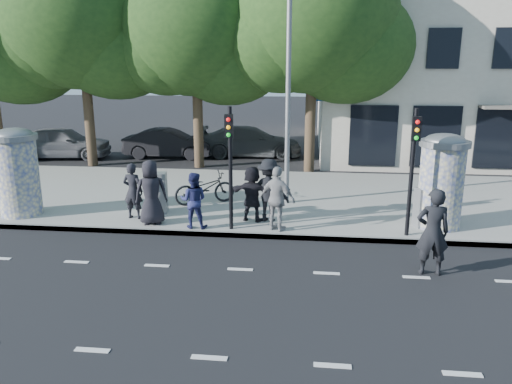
# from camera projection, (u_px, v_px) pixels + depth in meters

# --- Properties ---
(ground) EXTENTS (120.00, 120.00, 0.00)m
(ground) POSITION_uv_depth(u_px,v_px,m) (231.00, 297.00, 10.28)
(ground) COLOR black
(ground) RESTS_ON ground
(sidewalk) EXTENTS (40.00, 8.00, 0.15)m
(sidewalk) POSITION_uv_depth(u_px,v_px,m) (265.00, 197.00, 17.47)
(sidewalk) COLOR gray
(sidewalk) RESTS_ON ground
(curb) EXTENTS (40.00, 0.10, 0.16)m
(curb) POSITION_uv_depth(u_px,v_px,m) (251.00, 235.00, 13.67)
(curb) COLOR slate
(curb) RESTS_ON ground
(lane_dash_near) EXTENTS (32.00, 0.12, 0.01)m
(lane_dash_near) POSITION_uv_depth(u_px,v_px,m) (209.00, 358.00, 8.16)
(lane_dash_near) COLOR silver
(lane_dash_near) RESTS_ON ground
(lane_dash_far) EXTENTS (32.00, 0.12, 0.01)m
(lane_dash_far) POSITION_uv_depth(u_px,v_px,m) (240.00, 269.00, 11.62)
(lane_dash_far) COLOR silver
(lane_dash_far) RESTS_ON ground
(ad_column_left) EXTENTS (1.36, 1.36, 2.65)m
(ad_column_left) POSITION_uv_depth(u_px,v_px,m) (17.00, 170.00, 14.98)
(ad_column_left) COLOR beige
(ad_column_left) RESTS_ON sidewalk
(ad_column_right) EXTENTS (1.36, 1.36, 2.65)m
(ad_column_right) POSITION_uv_depth(u_px,v_px,m) (442.00, 179.00, 13.85)
(ad_column_right) COLOR beige
(ad_column_right) RESTS_ON sidewalk
(traffic_pole_near) EXTENTS (0.22, 0.31, 3.40)m
(traffic_pole_near) POSITION_uv_depth(u_px,v_px,m) (230.00, 156.00, 13.42)
(traffic_pole_near) COLOR black
(traffic_pole_near) RESTS_ON sidewalk
(traffic_pole_far) EXTENTS (0.22, 0.31, 3.40)m
(traffic_pole_far) POSITION_uv_depth(u_px,v_px,m) (413.00, 160.00, 12.91)
(traffic_pole_far) COLOR black
(traffic_pole_far) RESTS_ON sidewalk
(street_lamp) EXTENTS (0.25, 0.93, 8.00)m
(street_lamp) POSITION_uv_depth(u_px,v_px,m) (289.00, 58.00, 15.35)
(street_lamp) COLOR slate
(street_lamp) RESTS_ON sidewalk
(tree_mid_left) EXTENTS (7.20, 7.20, 9.57)m
(tree_mid_left) POSITION_uv_depth(u_px,v_px,m) (81.00, 18.00, 21.54)
(tree_mid_left) COLOR #38281C
(tree_mid_left) RESTS_ON ground
(tree_near_left) EXTENTS (6.80, 6.80, 8.97)m
(tree_near_left) POSITION_uv_depth(u_px,v_px,m) (195.00, 28.00, 21.31)
(tree_near_left) COLOR #38281C
(tree_near_left) RESTS_ON ground
(tree_center) EXTENTS (7.00, 7.00, 9.30)m
(tree_center) POSITION_uv_depth(u_px,v_px,m) (313.00, 20.00, 20.33)
(tree_center) COLOR #38281C
(tree_center) RESTS_ON ground
(building) EXTENTS (20.30, 15.85, 12.00)m
(building) POSITION_uv_depth(u_px,v_px,m) (510.00, 36.00, 26.68)
(building) COLOR #B8AD9A
(building) RESTS_ON ground
(ped_a) EXTENTS (1.06, 0.86, 1.87)m
(ped_a) POSITION_uv_depth(u_px,v_px,m) (151.00, 192.00, 14.19)
(ped_a) COLOR black
(ped_a) RESTS_ON sidewalk
(ped_b) EXTENTS (0.66, 0.49, 1.68)m
(ped_b) POSITION_uv_depth(u_px,v_px,m) (133.00, 191.00, 14.73)
(ped_b) COLOR black
(ped_b) RESTS_ON sidewalk
(ped_c) EXTENTS (0.78, 0.61, 1.59)m
(ped_c) POSITION_uv_depth(u_px,v_px,m) (193.00, 200.00, 13.92)
(ped_c) COLOR navy
(ped_c) RESTS_ON sidewalk
(ped_d) EXTENTS (1.33, 0.97, 1.85)m
(ped_d) POSITION_uv_depth(u_px,v_px,m) (269.00, 190.00, 14.47)
(ped_d) COLOR black
(ped_d) RESTS_ON sidewalk
(ped_e) EXTENTS (1.21, 0.99, 1.80)m
(ped_e) POSITION_uv_depth(u_px,v_px,m) (277.00, 199.00, 13.64)
(ped_e) COLOR gray
(ped_e) RESTS_ON sidewalk
(ped_f) EXTENTS (1.60, 0.86, 1.63)m
(ped_f) POSITION_uv_depth(u_px,v_px,m) (252.00, 194.00, 14.50)
(ped_f) COLOR black
(ped_f) RESTS_ON sidewalk
(man_road) EXTENTS (0.74, 0.48, 2.01)m
(man_road) POSITION_uv_depth(u_px,v_px,m) (433.00, 232.00, 11.14)
(man_road) COLOR black
(man_road) RESTS_ON ground
(bicycle) EXTENTS (1.57, 2.11, 1.06)m
(bicycle) POSITION_uv_depth(u_px,v_px,m) (205.00, 188.00, 16.33)
(bicycle) COLOR black
(bicycle) RESTS_ON sidewalk
(cabinet_left) EXTENTS (0.65, 0.51, 1.26)m
(cabinet_left) POSITION_uv_depth(u_px,v_px,m) (157.00, 193.00, 15.35)
(cabinet_left) COLOR gray
(cabinet_left) RESTS_ON sidewalk
(cabinet_right) EXTENTS (0.63, 0.53, 1.12)m
(cabinet_right) POSITION_uv_depth(u_px,v_px,m) (425.00, 207.00, 14.06)
(cabinet_right) COLOR gray
(cabinet_right) RESTS_ON sidewalk
(car_left) EXTENTS (2.45, 4.87, 1.59)m
(car_left) POSITION_uv_depth(u_px,v_px,m) (62.00, 142.00, 24.70)
(car_left) COLOR #5C5D64
(car_left) RESTS_ON ground
(car_mid) EXTENTS (1.71, 4.44, 1.44)m
(car_mid) POSITION_uv_depth(u_px,v_px,m) (169.00, 143.00, 24.89)
(car_mid) COLOR black
(car_mid) RESTS_ON ground
(car_right) EXTENTS (2.53, 5.33, 1.50)m
(car_right) POSITION_uv_depth(u_px,v_px,m) (250.00, 142.00, 25.27)
(car_right) COLOR #484B4E
(car_right) RESTS_ON ground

